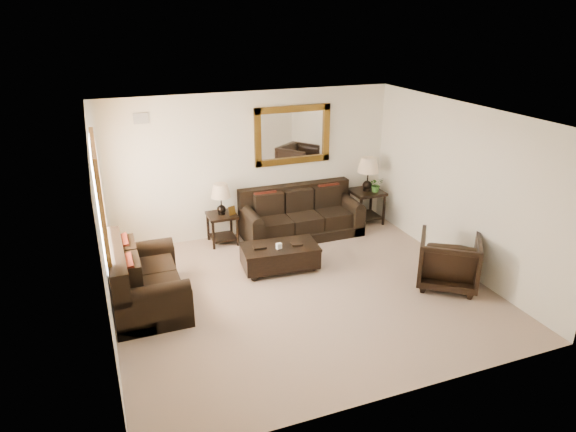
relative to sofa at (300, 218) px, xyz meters
name	(u,v)px	position (x,y,z in m)	size (l,w,h in m)	color
room	(303,209)	(-0.81, -2.06, 1.02)	(5.51, 5.01, 2.71)	#826C5A
window	(101,199)	(-3.51, -1.16, 1.22)	(0.07, 1.96, 1.66)	white
mirror	(293,135)	(0.00, 0.41, 1.52)	(1.50, 0.06, 1.10)	#462C0E
air_vent	(141,118)	(-2.71, 0.42, 2.02)	(0.25, 0.02, 0.18)	#999999
sofa	(300,218)	(0.00, 0.00, 0.00)	(2.24, 0.97, 0.91)	black
loveseat	(143,283)	(-3.10, -1.57, 0.02)	(1.01, 1.70, 0.95)	black
end_table_left	(221,205)	(-1.49, 0.14, 0.41)	(0.52, 0.52, 1.14)	black
end_table_right	(367,181)	(1.48, 0.09, 0.55)	(0.62, 0.62, 1.35)	black
coffee_table	(280,255)	(-0.87, -1.24, -0.07)	(1.31, 0.78, 0.53)	black
armchair	(449,258)	(1.39, -2.66, 0.12)	(0.88, 0.83, 0.91)	black
potted_plant	(376,186)	(1.61, -0.02, 0.46)	(0.27, 0.29, 0.23)	#2A531C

